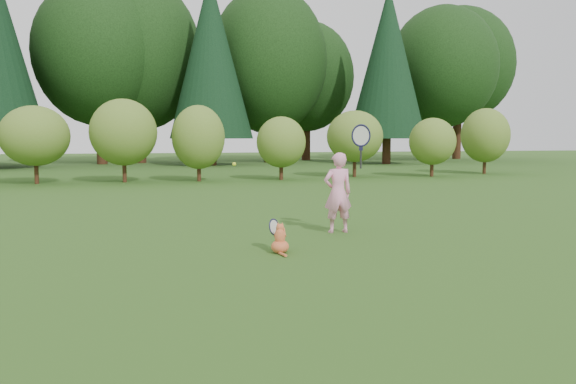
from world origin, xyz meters
name	(u,v)px	position (x,y,z in m)	size (l,w,h in m)	color
ground	(288,245)	(0.00, 0.00, 0.00)	(100.00, 100.00, 0.00)	#1D4B15
shrub_row	(204,142)	(0.00, 13.00, 1.40)	(28.00, 3.00, 2.80)	olive
woodland_backdrop	(185,25)	(0.00, 23.00, 7.50)	(48.00, 10.00, 15.00)	black
child	(339,191)	(1.08, 0.89, 0.69)	(0.73, 0.38, 1.98)	#FF98C1
cat	(280,237)	(-0.23, -0.47, 0.21)	(0.38, 0.60, 0.57)	#BE4C24
tennis_ball	(234,164)	(-0.54, 1.61, 1.11)	(0.07, 0.07, 0.07)	#A1C316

